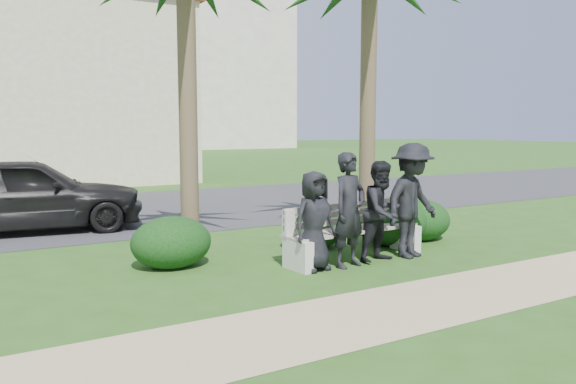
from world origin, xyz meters
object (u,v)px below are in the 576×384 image
Objects in this scene: park_bench at (354,235)px; man_c at (382,211)px; man_d at (412,201)px; man_b at (349,210)px; man_a at (314,221)px; car_a at (26,194)px.

park_bench is 1.59× the size of man_c.
man_d is at bearing -15.04° from man_c.
man_b is 0.93× the size of man_d.
man_d is at bearing -10.27° from man_a.
man_d reaches higher than car_a.
man_c is 0.62m from man_d.
man_d is at bearing -13.85° from man_b.
man_c is (1.28, -0.07, 0.06)m from man_a.
car_a is at bearing 111.21° from man_b.
man_b is at bearing -16.30° from man_a.
car_a is at bearing 119.08° from man_d.
man_b reaches higher than man_c.
man_b is (-0.38, -0.36, 0.49)m from park_bench.
car_a reaches higher than man_a.
park_bench is 7.02m from car_a.
park_bench is at bearing 8.46° from man_a.
man_d reaches higher than man_c.
man_a is 0.79× the size of man_d.
car_a is (-4.70, 5.80, -0.02)m from man_c.
man_a is 0.93× the size of man_c.
man_d is (0.60, -0.04, 0.14)m from man_c.
man_d is (1.88, -0.11, 0.20)m from man_a.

